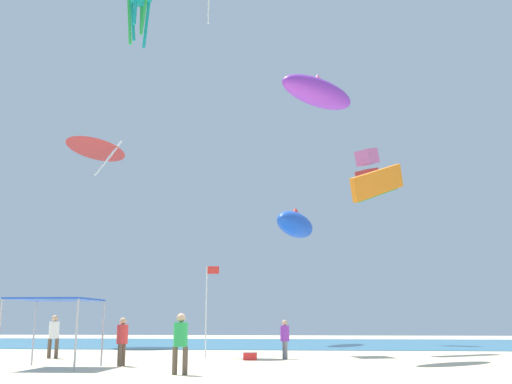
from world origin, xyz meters
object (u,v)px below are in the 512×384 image
object	(u,v)px
cooler_box	(250,356)
kite_box_pink	(367,167)
kite_inflatable_blue	(295,224)
kite_delta_red	(97,145)
canopy_tent	(56,303)
person_near_tent	(54,333)
person_central	(181,338)
kite_parafoil_orange	(377,183)
banner_flag	(208,303)
person_leftmost	(285,336)
kite_inflatable_purple	(318,92)
person_rightmost	(122,337)

from	to	relation	value
cooler_box	kite_box_pink	world-z (taller)	kite_box_pink
cooler_box	kite_inflatable_blue	size ratio (longest dim) A/B	0.09
kite_delta_red	kite_inflatable_blue	world-z (taller)	kite_delta_red
canopy_tent	kite_box_pink	distance (m)	30.29
person_near_tent	person_central	world-z (taller)	person_near_tent
kite_box_pink	kite_parafoil_orange	bearing A→B (deg)	-49.31
person_near_tent	banner_flag	distance (m)	7.07
kite_parafoil_orange	kite_delta_red	distance (m)	21.21
person_central	banner_flag	bearing A→B (deg)	-80.02
person_leftmost	person_central	bearing A→B (deg)	143.42
cooler_box	canopy_tent	bearing A→B (deg)	-142.06
kite_inflatable_purple	kite_box_pink	distance (m)	17.99
cooler_box	kite_delta_red	xyz separation A→B (m)	(-12.87, 14.30, 14.14)
kite_inflatable_blue	canopy_tent	bearing A→B (deg)	-1.52
kite_inflatable_blue	person_rightmost	bearing A→B (deg)	2.69
kite_parafoil_orange	kite_inflatable_blue	world-z (taller)	kite_parafoil_orange
kite_parafoil_orange	kite_box_pink	distance (m)	12.95
person_leftmost	person_central	size ratio (longest dim) A/B	0.91
kite_box_pink	person_rightmost	bearing A→B (deg)	-72.48
person_near_tent	kite_parafoil_orange	xyz separation A→B (m)	(15.51, 6.80, 8.21)
person_rightmost	kite_parafoil_orange	world-z (taller)	kite_parafoil_orange
person_central	person_leftmost	bearing A→B (deg)	-103.81
kite_delta_red	kite_inflatable_blue	bearing A→B (deg)	-122.08
canopy_tent	person_near_tent	distance (m)	6.18
canopy_tent	kite_inflatable_purple	distance (m)	16.02
person_near_tent	kite_inflatable_blue	world-z (taller)	kite_inflatable_blue
person_leftmost	kite_parafoil_orange	world-z (taller)	kite_parafoil_orange
kite_parafoil_orange	kite_box_pink	xyz separation A→B (m)	(0.62, 12.26, 4.12)
person_central	cooler_box	xyz separation A→B (m)	(1.40, 7.45, -0.92)
canopy_tent	person_rightmost	xyz separation A→B (m)	(2.18, 1.10, -1.26)
person_central	kite_inflatable_blue	size ratio (longest dim) A/B	0.28
kite_inflatable_purple	kite_box_pink	bearing A→B (deg)	30.68
kite_box_pink	person_near_tent	bearing A→B (deg)	-86.66
kite_parafoil_orange	kite_delta_red	xyz separation A→B (m)	(-19.37, 7.06, 4.98)
cooler_box	kite_inflatable_blue	bearing A→B (deg)	85.53
person_central	kite_inflatable_blue	xyz separation A→B (m)	(2.85, 26.04, 7.76)
banner_flag	cooler_box	size ratio (longest dim) A/B	7.28
banner_flag	kite_inflatable_purple	world-z (taller)	kite_inflatable_purple
person_leftmost	cooler_box	distance (m)	1.87
kite_inflatable_purple	kite_parafoil_orange	size ratio (longest dim) A/B	1.25
banner_flag	kite_parafoil_orange	world-z (taller)	kite_parafoil_orange
person_near_tent	kite_delta_red	distance (m)	19.52
person_central	banner_flag	xyz separation A→B (m)	(-0.74, 8.85, 1.37)
banner_flag	kite_parafoil_orange	distance (m)	12.48
canopy_tent	kite_inflatable_blue	xyz separation A→B (m)	(8.02, 23.72, 6.56)
kite_box_pink	cooler_box	bearing A→B (deg)	-66.47
kite_inflatable_blue	kite_box_pink	bearing A→B (deg)	116.22
cooler_box	kite_parafoil_orange	size ratio (longest dim) A/B	0.16
kite_box_pink	kite_inflatable_purple	bearing A→B (deg)	-59.08
person_near_tent	banner_flag	size ratio (longest dim) A/B	0.46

